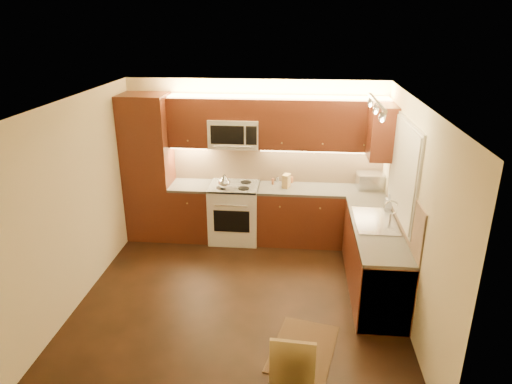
# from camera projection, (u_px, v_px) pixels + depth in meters

# --- Properties ---
(floor) EXTENTS (4.00, 4.00, 0.01)m
(floor) POSITION_uv_depth(u_px,v_px,m) (240.00, 298.00, 5.90)
(floor) COLOR black
(floor) RESTS_ON ground
(ceiling) EXTENTS (4.00, 4.00, 0.01)m
(ceiling) POSITION_uv_depth(u_px,v_px,m) (238.00, 102.00, 5.00)
(ceiling) COLOR beige
(ceiling) RESTS_ON ground
(wall_back) EXTENTS (4.00, 0.01, 2.50)m
(wall_back) POSITION_uv_depth(u_px,v_px,m) (255.00, 159.00, 7.31)
(wall_back) COLOR beige
(wall_back) RESTS_ON ground
(wall_front) EXTENTS (4.00, 0.01, 2.50)m
(wall_front) POSITION_uv_depth(u_px,v_px,m) (206.00, 307.00, 3.59)
(wall_front) COLOR beige
(wall_front) RESTS_ON ground
(wall_left) EXTENTS (0.01, 4.00, 2.50)m
(wall_left) POSITION_uv_depth(u_px,v_px,m) (77.00, 202.00, 5.62)
(wall_left) COLOR beige
(wall_left) RESTS_ON ground
(wall_right) EXTENTS (0.01, 4.00, 2.50)m
(wall_right) POSITION_uv_depth(u_px,v_px,m) (412.00, 214.00, 5.27)
(wall_right) COLOR beige
(wall_right) RESTS_ON ground
(pantry) EXTENTS (0.70, 0.60, 2.30)m
(pantry) POSITION_uv_depth(u_px,v_px,m) (149.00, 168.00, 7.21)
(pantry) COLOR #4B1E10
(pantry) RESTS_ON floor
(base_cab_back_left) EXTENTS (0.62, 0.60, 0.86)m
(base_cab_back_left) POSITION_uv_depth(u_px,v_px,m) (192.00, 212.00, 7.41)
(base_cab_back_left) COLOR #4B1E10
(base_cab_back_left) RESTS_ON floor
(counter_back_left) EXTENTS (0.62, 0.60, 0.04)m
(counter_back_left) POSITION_uv_depth(u_px,v_px,m) (191.00, 186.00, 7.25)
(counter_back_left) COLOR #373532
(counter_back_left) RESTS_ON base_cab_back_left
(base_cab_back_right) EXTENTS (1.92, 0.60, 0.86)m
(base_cab_back_right) POSITION_uv_depth(u_px,v_px,m) (319.00, 217.00, 7.23)
(base_cab_back_right) COLOR #4B1E10
(base_cab_back_right) RESTS_ON floor
(counter_back_right) EXTENTS (1.92, 0.60, 0.04)m
(counter_back_right) POSITION_uv_depth(u_px,v_px,m) (321.00, 190.00, 7.07)
(counter_back_right) COLOR #373532
(counter_back_right) RESTS_ON base_cab_back_right
(base_cab_right) EXTENTS (0.60, 2.00, 0.86)m
(base_cab_right) POSITION_uv_depth(u_px,v_px,m) (374.00, 259.00, 5.96)
(base_cab_right) COLOR #4B1E10
(base_cab_right) RESTS_ON floor
(counter_right) EXTENTS (0.60, 2.00, 0.04)m
(counter_right) POSITION_uv_depth(u_px,v_px,m) (377.00, 228.00, 5.80)
(counter_right) COLOR #373532
(counter_right) RESTS_ON base_cab_right
(dishwasher) EXTENTS (0.58, 0.60, 0.84)m
(dishwasher) POSITION_uv_depth(u_px,v_px,m) (382.00, 289.00, 5.31)
(dishwasher) COLOR silver
(dishwasher) RESTS_ON floor
(backsplash_back) EXTENTS (3.30, 0.02, 0.60)m
(backsplash_back) POSITION_uv_depth(u_px,v_px,m) (277.00, 163.00, 7.29)
(backsplash_back) COLOR tan
(backsplash_back) RESTS_ON wall_back
(backsplash_right) EXTENTS (0.02, 2.00, 0.60)m
(backsplash_right) POSITION_uv_depth(u_px,v_px,m) (403.00, 205.00, 5.66)
(backsplash_right) COLOR tan
(backsplash_right) RESTS_ON wall_right
(upper_cab_back_left) EXTENTS (0.62, 0.35, 0.75)m
(upper_cab_back_left) POSITION_uv_depth(u_px,v_px,m) (189.00, 122.00, 7.01)
(upper_cab_back_left) COLOR #4B1E10
(upper_cab_back_left) RESTS_ON wall_back
(upper_cab_back_right) EXTENTS (1.92, 0.35, 0.75)m
(upper_cab_back_right) POSITION_uv_depth(u_px,v_px,m) (324.00, 124.00, 6.83)
(upper_cab_back_right) COLOR #4B1E10
(upper_cab_back_right) RESTS_ON wall_back
(upper_cab_bridge) EXTENTS (0.76, 0.35, 0.31)m
(upper_cab_bridge) POSITION_uv_depth(u_px,v_px,m) (234.00, 108.00, 6.87)
(upper_cab_bridge) COLOR #4B1E10
(upper_cab_bridge) RESTS_ON wall_back
(upper_cab_right_corner) EXTENTS (0.35, 0.50, 0.75)m
(upper_cab_right_corner) POSITION_uv_depth(u_px,v_px,m) (382.00, 132.00, 6.37)
(upper_cab_right_corner) COLOR #4B1E10
(upper_cab_right_corner) RESTS_ON wall_right
(stove) EXTENTS (0.76, 0.65, 0.92)m
(stove) POSITION_uv_depth(u_px,v_px,m) (235.00, 212.00, 7.31)
(stove) COLOR silver
(stove) RESTS_ON floor
(microwave) EXTENTS (0.76, 0.38, 0.44)m
(microwave) POSITION_uv_depth(u_px,v_px,m) (234.00, 133.00, 6.99)
(microwave) COLOR silver
(microwave) RESTS_ON wall_back
(window_frame) EXTENTS (0.03, 1.44, 1.24)m
(window_frame) POSITION_uv_depth(u_px,v_px,m) (404.00, 170.00, 5.66)
(window_frame) COLOR silver
(window_frame) RESTS_ON wall_right
(window_blinds) EXTENTS (0.02, 1.36, 1.16)m
(window_blinds) POSITION_uv_depth(u_px,v_px,m) (403.00, 170.00, 5.66)
(window_blinds) COLOR silver
(window_blinds) RESTS_ON wall_right
(sink) EXTENTS (0.52, 0.86, 0.15)m
(sink) POSITION_uv_depth(u_px,v_px,m) (376.00, 216.00, 5.91)
(sink) COLOR silver
(sink) RESTS_ON counter_right
(faucet) EXTENTS (0.20, 0.04, 0.30)m
(faucet) POSITION_uv_depth(u_px,v_px,m) (391.00, 211.00, 5.87)
(faucet) COLOR silver
(faucet) RESTS_ON counter_right
(track_light_bar) EXTENTS (0.04, 1.20, 0.03)m
(track_light_bar) POSITION_uv_depth(u_px,v_px,m) (377.00, 102.00, 5.25)
(track_light_bar) COLOR silver
(track_light_bar) RESTS_ON ceiling
(kettle) EXTENTS (0.22, 0.22, 0.22)m
(kettle) POSITION_uv_depth(u_px,v_px,m) (224.00, 181.00, 6.98)
(kettle) COLOR silver
(kettle) RESTS_ON stove
(toaster_oven) EXTENTS (0.43, 0.34, 0.24)m
(toaster_oven) POSITION_uv_depth(u_px,v_px,m) (370.00, 181.00, 7.04)
(toaster_oven) COLOR silver
(toaster_oven) RESTS_ON counter_back_right
(knife_block) EXTENTS (0.14, 0.17, 0.21)m
(knife_block) POSITION_uv_depth(u_px,v_px,m) (286.00, 181.00, 7.08)
(knife_block) COLOR #A07E48
(knife_block) RESTS_ON counter_back_right
(spice_jar_a) EXTENTS (0.06, 0.06, 0.08)m
(spice_jar_a) POSITION_uv_depth(u_px,v_px,m) (278.00, 179.00, 7.33)
(spice_jar_a) COLOR silver
(spice_jar_a) RESTS_ON counter_back_right
(spice_jar_b) EXTENTS (0.05, 0.05, 0.10)m
(spice_jar_b) POSITION_uv_depth(u_px,v_px,m) (273.00, 181.00, 7.23)
(spice_jar_b) COLOR brown
(spice_jar_b) RESTS_ON counter_back_right
(spice_jar_c) EXTENTS (0.06, 0.06, 0.09)m
(spice_jar_c) POSITION_uv_depth(u_px,v_px,m) (287.00, 181.00, 7.24)
(spice_jar_c) COLOR silver
(spice_jar_c) RESTS_ON counter_back_right
(spice_jar_d) EXTENTS (0.05, 0.05, 0.10)m
(spice_jar_d) POSITION_uv_depth(u_px,v_px,m) (292.00, 180.00, 7.31)
(spice_jar_d) COLOR #AB6033
(spice_jar_d) RESTS_ON counter_back_right
(soap_bottle) EXTENTS (0.10, 0.10, 0.21)m
(soap_bottle) POSITION_uv_depth(u_px,v_px,m) (389.00, 201.00, 6.30)
(soap_bottle) COLOR white
(soap_bottle) RESTS_ON counter_right
(rug) EXTENTS (0.83, 1.07, 0.01)m
(rug) POSITION_uv_depth(u_px,v_px,m) (303.00, 348.00, 4.99)
(rug) COLOR black
(rug) RESTS_ON floor
(dining_chair) EXTENTS (0.41, 0.41, 0.88)m
(dining_chair) POSITION_uv_depth(u_px,v_px,m) (293.00, 369.00, 4.10)
(dining_chair) COLOR #A07E48
(dining_chair) RESTS_ON floor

